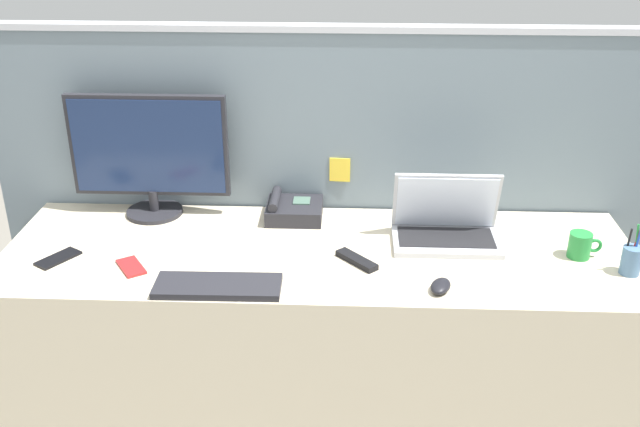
{
  "coord_description": "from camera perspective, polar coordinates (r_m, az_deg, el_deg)",
  "views": [
    {
      "loc": [
        0.1,
        -2.28,
        1.93
      ],
      "look_at": [
        0.0,
        0.05,
        0.83
      ],
      "focal_mm": 41.28,
      "sensor_mm": 36.0,
      "label": 1
    }
  ],
  "objects": [
    {
      "name": "laptop",
      "position": [
        2.67,
        9.74,
        -0.75
      ],
      "size": [
        0.38,
        0.23,
        0.25
      ],
      "color": "#B2B5BC",
      "rests_on": "desk"
    },
    {
      "name": "coffee_mug",
      "position": [
        2.68,
        19.54,
        -2.33
      ],
      "size": [
        0.12,
        0.08,
        0.09
      ],
      "color": "#238438",
      "rests_on": "desk"
    },
    {
      "name": "cell_phone_red_case",
      "position": [
        2.55,
        -14.43,
        -4.02
      ],
      "size": [
        0.13,
        0.15,
        0.01
      ],
      "primitive_type": "cube",
      "rotation": [
        0.0,
        0.0,
        0.59
      ],
      "color": "#B22323",
      "rests_on": "desk"
    },
    {
      "name": "computer_mouse_right_hand",
      "position": [
        2.37,
        9.33,
        -5.57
      ],
      "size": [
        0.09,
        0.11,
        0.03
      ],
      "primitive_type": "ellipsoid",
      "rotation": [
        0.0,
        0.0,
        -0.37
      ],
      "color": "black",
      "rests_on": "desk"
    },
    {
      "name": "pen_cup",
      "position": [
        2.63,
        22.99,
        -3.31
      ],
      "size": [
        0.07,
        0.07,
        0.18
      ],
      "color": "#4C7093",
      "rests_on": "desk"
    },
    {
      "name": "desk",
      "position": [
        2.77,
        -0.05,
        -9.39
      ],
      "size": [
        2.23,
        0.72,
        0.71
      ],
      "primitive_type": "cube",
      "color": "beige",
      "rests_on": "ground_plane"
    },
    {
      "name": "cubicle_divider",
      "position": [
        2.95,
        0.3,
        0.77
      ],
      "size": [
        2.59,
        0.08,
        1.42
      ],
      "color": "slate",
      "rests_on": "ground_plane"
    },
    {
      "name": "ground_plane",
      "position": [
        2.99,
        -0.04,
        -15.03
      ],
      "size": [
        10.0,
        10.0,
        0.0
      ],
      "primitive_type": "plane",
      "color": "slate"
    },
    {
      "name": "desk_phone",
      "position": [
        2.81,
        -2.11,
        0.3
      ],
      "size": [
        0.21,
        0.19,
        0.1
      ],
      "color": "#232328",
      "rests_on": "desk"
    },
    {
      "name": "cell_phone_black_slab",
      "position": [
        2.68,
        -19.64,
        -3.29
      ],
      "size": [
        0.14,
        0.16,
        0.01
      ],
      "primitive_type": "cube",
      "rotation": [
        0.0,
        0.0,
        -0.58
      ],
      "color": "black",
      "rests_on": "desk"
    },
    {
      "name": "keyboard_main",
      "position": [
        2.37,
        -7.93,
        -5.6
      ],
      "size": [
        0.41,
        0.15,
        0.02
      ],
      "primitive_type": "cube",
      "rotation": [
        0.0,
        0.0,
        0.01
      ],
      "color": "#232328",
      "rests_on": "desk"
    },
    {
      "name": "desktop_monitor",
      "position": [
        2.84,
        -13.1,
        4.69
      ],
      "size": [
        0.6,
        0.21,
        0.47
      ],
      "color": "#232328",
      "rests_on": "desk"
    },
    {
      "name": "tv_remote",
      "position": [
        2.51,
        2.86,
        -3.63
      ],
      "size": [
        0.15,
        0.15,
        0.02
      ],
      "primitive_type": "cube",
      "rotation": [
        0.0,
        0.0,
        0.74
      ],
      "color": "black",
      "rests_on": "desk"
    }
  ]
}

